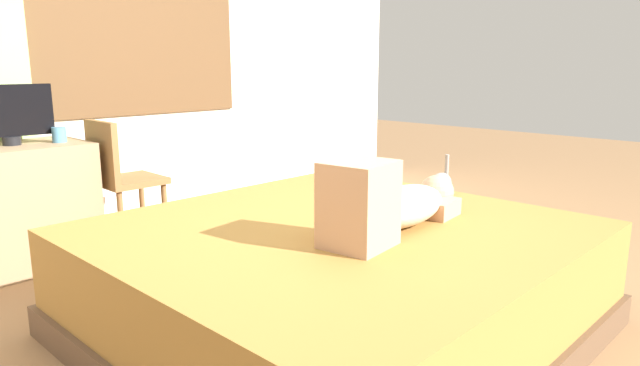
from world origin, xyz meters
TOP-DOWN VIEW (x-y plane):
  - ground_plane at (0.00, 0.00)m, footprint 16.00×16.00m
  - back_wall_with_window at (0.01, 2.42)m, footprint 6.40×0.14m
  - bed at (0.01, 0.08)m, footprint 2.01×1.92m
  - person_lying at (0.15, -0.13)m, footprint 0.94×0.37m
  - cat at (0.79, 0.04)m, footprint 0.34×0.19m
  - desk at (-0.73, 2.02)m, footprint 0.90×0.56m
  - tv_monitor at (-0.67, 2.02)m, footprint 0.48×0.10m
  - cup at (-0.43, 1.94)m, footprint 0.08×0.08m
  - chair_by_desk at (-0.12, 1.84)m, footprint 0.39×0.39m

SIDE VIEW (x-z plane):
  - ground_plane at x=0.00m, z-range 0.00..0.00m
  - bed at x=0.01m, z-range 0.00..0.50m
  - desk at x=-0.73m, z-range 0.00..0.74m
  - chair_by_desk at x=-0.12m, z-range 0.08..0.94m
  - cat at x=0.79m, z-range 0.46..0.67m
  - person_lying at x=0.15m, z-range 0.44..0.78m
  - cup at x=-0.43m, z-range 0.74..0.83m
  - tv_monitor at x=-0.67m, z-range 0.75..1.10m
  - back_wall_with_window at x=0.01m, z-range 0.00..2.90m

